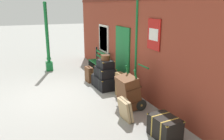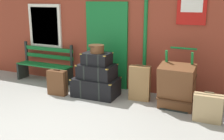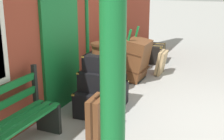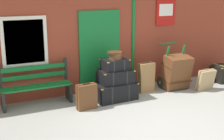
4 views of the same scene
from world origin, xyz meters
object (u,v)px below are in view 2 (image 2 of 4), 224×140
object	(u,v)px
round_hatbox	(97,48)
steamer_trunk_middle	(97,71)
steamer_trunk_top	(97,59)
platform_bench	(45,65)
steamer_trunk_base	(96,87)
suitcase_olive	(140,83)
porters_trolley	(178,94)
large_brown_trunk	(177,87)
suitcase_umber	(57,83)
suitcase_charcoal	(208,108)

from	to	relation	value
round_hatbox	steamer_trunk_middle	bearing A→B (deg)	-89.85
steamer_trunk_top	platform_bench	bearing A→B (deg)	166.63
steamer_trunk_base	platform_bench	bearing A→B (deg)	165.88
steamer_trunk_top	steamer_trunk_middle	bearing A→B (deg)	-75.54
steamer_trunk_middle	suitcase_olive	world-z (taller)	suitcase_olive
steamer_trunk_base	round_hatbox	bearing A→B (deg)	40.20
porters_trolley	large_brown_trunk	bearing A→B (deg)	-90.00
steamer_trunk_top	suitcase_umber	xyz separation A→B (m)	(-0.86, -0.33, -0.58)
platform_bench	suitcase_olive	world-z (taller)	platform_bench
steamer_trunk_base	porters_trolley	world-z (taller)	porters_trolley
round_hatbox	large_brown_trunk	size ratio (longest dim) A/B	0.37
steamer_trunk_top	suitcase_olive	xyz separation A→B (m)	(0.97, 0.16, -0.49)
steamer_trunk_middle	steamer_trunk_top	distance (m)	0.29
suitcase_umber	suitcase_charcoal	distance (m)	3.32
platform_bench	steamer_trunk_top	size ratio (longest dim) A/B	2.54
suitcase_charcoal	round_hatbox	bearing A→B (deg)	170.19
steamer_trunk_base	steamer_trunk_middle	world-z (taller)	steamer_trunk_middle
steamer_trunk_top	suitcase_charcoal	distance (m)	2.56
porters_trolley	steamer_trunk_base	bearing A→B (deg)	-174.19
suitcase_olive	platform_bench	bearing A→B (deg)	174.35
round_hatbox	porters_trolley	xyz separation A→B (m)	(1.80, 0.16, -0.83)
porters_trolley	large_brown_trunk	xyz separation A→B (m)	(-0.00, -0.18, 0.20)
platform_bench	steamer_trunk_middle	distance (m)	1.88
platform_bench	porters_trolley	size ratio (longest dim) A/B	1.34
steamer_trunk_top	suitcase_charcoal	world-z (taller)	steamer_trunk_top
porters_trolley	round_hatbox	bearing A→B (deg)	-174.81
platform_bench	steamer_trunk_middle	xyz separation A→B (m)	(1.82, -0.45, 0.14)
porters_trolley	suitcase_charcoal	world-z (taller)	porters_trolley
round_hatbox	platform_bench	bearing A→B (deg)	166.74
steamer_trunk_middle	suitcase_charcoal	size ratio (longest dim) A/B	1.38
porters_trolley	suitcase_charcoal	xyz separation A→B (m)	(0.65, -0.59, 0.01)
steamer_trunk_base	suitcase_olive	xyz separation A→B (m)	(0.99, 0.18, 0.17)
porters_trolley	suitcase_charcoal	size ratio (longest dim) A/B	2.03
large_brown_trunk	suitcase_umber	distance (m)	2.69
platform_bench	round_hatbox	xyz separation A→B (m)	(1.82, -0.43, 0.66)
steamer_trunk_base	large_brown_trunk	bearing A→B (deg)	0.28
round_hatbox	suitcase_charcoal	distance (m)	2.62
steamer_trunk_middle	suitcase_umber	xyz separation A→B (m)	(-0.87, -0.32, -0.29)
steamer_trunk_middle	porters_trolley	xyz separation A→B (m)	(1.80, 0.18, -0.31)
steamer_trunk_middle	steamer_trunk_top	xyz separation A→B (m)	(-0.00, 0.01, 0.29)
porters_trolley	steamer_trunk_middle	bearing A→B (deg)	-174.27
round_hatbox	suitcase_olive	xyz separation A→B (m)	(0.96, 0.15, -0.72)
platform_bench	large_brown_trunk	world-z (taller)	platform_bench
suitcase_olive	suitcase_umber	xyz separation A→B (m)	(-1.83, -0.49, -0.09)
platform_bench	steamer_trunk_base	world-z (taller)	platform_bench
steamer_trunk_middle	steamer_trunk_top	bearing A→B (deg)	104.46
steamer_trunk_middle	steamer_trunk_base	bearing A→B (deg)	-169.40
suitcase_charcoal	steamer_trunk_top	bearing A→B (deg)	170.27
round_hatbox	large_brown_trunk	bearing A→B (deg)	-0.43
large_brown_trunk	round_hatbox	bearing A→B (deg)	179.57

